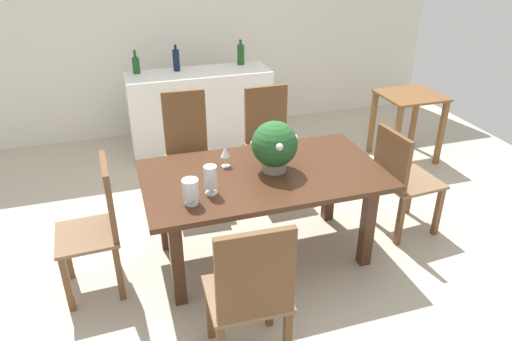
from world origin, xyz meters
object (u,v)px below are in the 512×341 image
(chair_head_end, at_px, (99,222))
(chair_far_right, at_px, (269,136))
(dining_table, at_px, (263,185))
(chair_foot_end, at_px, (401,176))
(kitchen_counter, at_px, (201,112))
(wine_glass, at_px, (225,153))
(chair_near_left, at_px, (251,292))
(wine_bottle_clear, at_px, (176,60))
(wine_bottle_tall, at_px, (241,54))
(wine_bottle_amber, at_px, (136,65))
(flower_centerpiece, at_px, (275,145))
(crystal_vase_left, at_px, (211,178))
(crystal_vase_center_near, at_px, (191,190))
(chair_far_left, at_px, (188,146))
(side_table, at_px, (409,110))

(chair_head_end, bearing_deg, chair_far_right, 120.19)
(dining_table, xyz_separation_m, chair_foot_end, (1.19, -0.01, -0.12))
(chair_foot_end, relative_size, kitchen_counter, 0.59)
(wine_glass, bearing_deg, dining_table, -37.50)
(chair_near_left, distance_m, chair_foot_end, 1.88)
(chair_foot_end, distance_m, wine_bottle_clear, 2.72)
(chair_near_left, relative_size, wine_glass, 6.55)
(wine_glass, relative_size, wine_bottle_tall, 0.56)
(wine_bottle_amber, bearing_deg, wine_bottle_tall, 0.49)
(chair_near_left, relative_size, flower_centerpiece, 2.69)
(dining_table, distance_m, crystal_vase_left, 0.52)
(crystal_vase_center_near, height_order, wine_bottle_tall, wine_bottle_tall)
(dining_table, relative_size, chair_foot_end, 1.89)
(flower_centerpiece, bearing_deg, wine_glass, 152.41)
(chair_head_end, relative_size, chair_far_right, 0.96)
(chair_head_end, bearing_deg, flower_centerpiece, 88.25)
(chair_foot_end, xyz_separation_m, chair_far_right, (-0.79, 1.02, 0.04))
(wine_bottle_clear, bearing_deg, wine_bottle_amber, 175.98)
(wine_bottle_amber, bearing_deg, chair_head_end, -102.42)
(chair_far_left, relative_size, chair_far_right, 1.04)
(wine_glass, bearing_deg, chair_head_end, -169.25)
(wine_glass, bearing_deg, chair_far_left, 100.56)
(wine_bottle_clear, bearing_deg, dining_table, -83.32)
(dining_table, distance_m, flower_centerpiece, 0.32)
(side_table, bearing_deg, wine_bottle_tall, 146.24)
(chair_far_right, bearing_deg, wine_glass, -128.41)
(chair_head_end, height_order, wine_bottle_amber, wine_bottle_amber)
(side_table, bearing_deg, dining_table, -149.49)
(kitchen_counter, xyz_separation_m, wine_bottle_amber, (-0.64, 0.14, 0.56))
(crystal_vase_left, xyz_separation_m, wine_bottle_tall, (0.91, 2.46, 0.18))
(dining_table, relative_size, side_table, 2.35)
(kitchen_counter, height_order, wine_bottle_clear, wine_bottle_clear)
(wine_bottle_clear, height_order, side_table, wine_bottle_clear)
(flower_centerpiece, relative_size, kitchen_counter, 0.24)
(kitchen_counter, xyz_separation_m, side_table, (2.11, -0.91, 0.11))
(chair_foot_end, height_order, crystal_vase_left, crystal_vase_left)
(chair_foot_end, distance_m, chair_head_end, 2.38)
(wine_bottle_tall, bearing_deg, chair_foot_end, -72.79)
(kitchen_counter, bearing_deg, wine_bottle_amber, 167.62)
(chair_near_left, height_order, wine_bottle_amber, wine_bottle_amber)
(chair_near_left, distance_m, wine_bottle_clear, 3.28)
(wine_bottle_clear, bearing_deg, chair_far_left, -96.02)
(chair_near_left, xyz_separation_m, flower_centerpiece, (0.49, 1.01, 0.38))
(chair_near_left, height_order, kitchen_counter, chair_near_left)
(wine_bottle_tall, bearing_deg, chair_far_left, -124.39)
(dining_table, xyz_separation_m, flower_centerpiece, (0.09, 0.01, 0.31))
(dining_table, distance_m, wine_glass, 0.37)
(chair_head_end, xyz_separation_m, chair_far_right, (1.59, 1.01, 0.02))
(dining_table, bearing_deg, crystal_vase_center_near, -155.12)
(chair_near_left, bearing_deg, crystal_vase_center_near, -73.57)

